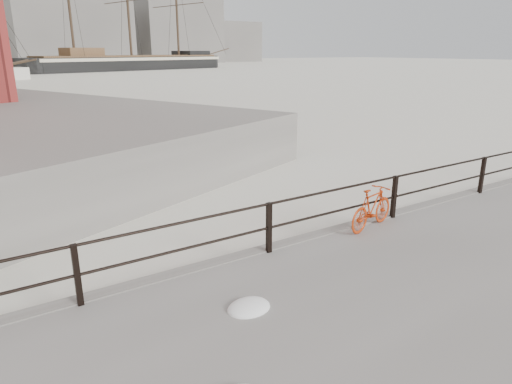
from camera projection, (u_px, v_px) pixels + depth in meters
ground at (472, 203)px, 12.68m from camera, size 400.00×400.00×0.00m
guardrail at (482, 175)px, 12.31m from camera, size 28.00×0.10×1.00m
bicycle at (372, 208)px, 9.86m from camera, size 1.55×0.56×0.93m
barque_black at (133, 70)px, 97.90m from camera, size 58.34×31.20×31.76m
industrial_west at (72, 32)px, 132.42m from camera, size 32.00×18.00×18.00m
industrial_mid at (176, 26)px, 153.76m from camera, size 26.00×20.00×24.00m
industrial_east at (228, 42)px, 171.23m from camera, size 20.00×16.00×14.00m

